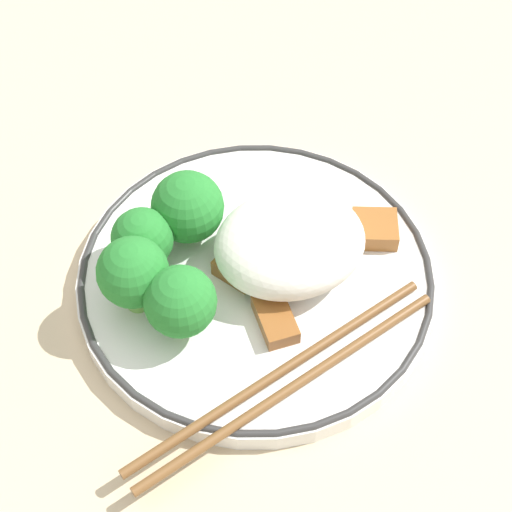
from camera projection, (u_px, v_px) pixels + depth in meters
name	position (u px, v px, depth m)	size (l,w,h in m)	color
ground_plane	(256.00, 286.00, 0.59)	(3.00, 3.00, 0.00)	#C6B28E
plate	(256.00, 278.00, 0.59)	(0.24, 0.24, 0.02)	white
rice_mound	(289.00, 242.00, 0.57)	(0.10, 0.09, 0.05)	white
broccoli_back_left	(188.00, 207.00, 0.58)	(0.05, 0.05, 0.05)	#72AD4C
broccoli_back_center	(142.00, 239.00, 0.57)	(0.04, 0.04, 0.05)	#72AD4C
broccoli_back_right	(133.00, 273.00, 0.54)	(0.05, 0.05, 0.06)	#72AD4C
broccoli_mid_left	(180.00, 302.00, 0.53)	(0.05, 0.05, 0.06)	#72AD4C
meat_near_front	(375.00, 229.00, 0.60)	(0.04, 0.04, 0.01)	#995B28
meat_near_left	(274.00, 319.00, 0.55)	(0.02, 0.04, 0.01)	brown
meat_near_right	(241.00, 265.00, 0.58)	(0.04, 0.04, 0.01)	brown
meat_near_back	(309.00, 216.00, 0.60)	(0.03, 0.03, 0.01)	#995B28
chopsticks	(285.00, 381.00, 0.53)	(0.22, 0.09, 0.01)	brown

